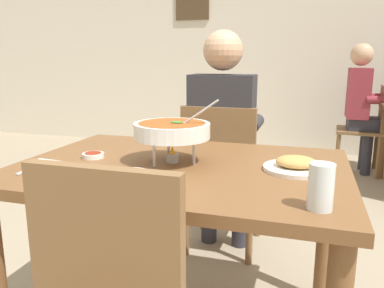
{
  "coord_description": "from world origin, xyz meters",
  "views": [
    {
      "loc": [
        0.47,
        -1.38,
        1.15
      ],
      "look_at": [
        0.0,
        0.15,
        0.8
      ],
      "focal_mm": 35.87,
      "sensor_mm": 36.0,
      "label": 1
    }
  ],
  "objects": [
    {
      "name": "fork_utensil",
      "position": [
        -0.52,
        -0.23,
        0.75
      ],
      "size": [
        0.03,
        0.17,
        0.01
      ],
      "primitive_type": "cube",
      "rotation": [
        0.0,
        0.0,
        0.11
      ],
      "color": "silver",
      "rests_on": "dining_table_main"
    },
    {
      "name": "chair_bg_left",
      "position": [
        1.07,
        2.84,
        0.51
      ],
      "size": [
        0.47,
        0.47,
        0.9
      ],
      "color": "brown",
      "rests_on": "ground_plane"
    },
    {
      "name": "drink_glass",
      "position": [
        0.51,
        -0.33,
        0.81
      ],
      "size": [
        0.07,
        0.07,
        0.13
      ],
      "color": "silver",
      "rests_on": "dining_table_main"
    },
    {
      "name": "diner_main",
      "position": [
        0.0,
        0.77,
        0.75
      ],
      "size": [
        0.4,
        0.45,
        1.31
      ],
      "color": "#2D2D38",
      "rests_on": "ground_plane"
    },
    {
      "name": "dining_table_main",
      "position": [
        0.0,
        0.0,
        0.64
      ],
      "size": [
        1.27,
        0.9,
        0.75
      ],
      "color": "brown",
      "rests_on": "ground_plane"
    },
    {
      "name": "appetizer_plate",
      "position": [
        0.44,
        0.04,
        0.77
      ],
      "size": [
        0.24,
        0.24,
        0.06
      ],
      "color": "white",
      "rests_on": "dining_table_main"
    },
    {
      "name": "chair_diner_main",
      "position": [
        -0.0,
        0.74,
        0.51
      ],
      "size": [
        0.44,
        0.44,
        0.9
      ],
      "color": "brown",
      "rests_on": "ground_plane"
    },
    {
      "name": "curry_bowl",
      "position": [
        -0.04,
        0.01,
        0.88
      ],
      "size": [
        0.33,
        0.3,
        0.26
      ],
      "color": "silver",
      "rests_on": "dining_table_main"
    },
    {
      "name": "napkin_folded",
      "position": [
        -0.5,
        -0.18,
        0.76
      ],
      "size": [
        0.13,
        0.09,
        0.02
      ],
      "primitive_type": "cube",
      "rotation": [
        0.0,
        0.0,
        -0.1
      ],
      "color": "white",
      "rests_on": "dining_table_main"
    },
    {
      "name": "sauce_dish",
      "position": [
        -0.38,
        -0.01,
        0.76
      ],
      "size": [
        0.09,
        0.09,
        0.02
      ],
      "color": "white",
      "rests_on": "dining_table_main"
    },
    {
      "name": "spoon_utensil",
      "position": [
        -0.47,
        -0.23,
        0.75
      ],
      "size": [
        0.03,
        0.17,
        0.01
      ],
      "primitive_type": "cube",
      "rotation": [
        0.0,
        0.0,
        0.09
      ],
      "color": "silver",
      "rests_on": "dining_table_main"
    },
    {
      "name": "cafe_rear_partition",
      "position": [
        0.0,
        3.63,
        1.5
      ],
      "size": [
        10.0,
        0.1,
        3.0
      ],
      "primitive_type": "cube",
      "color": "beige",
      "rests_on": "ground_plane"
    },
    {
      "name": "rice_plate",
      "position": [
        -0.06,
        -0.29,
        0.77
      ],
      "size": [
        0.24,
        0.24,
        0.06
      ],
      "color": "white",
      "rests_on": "dining_table_main"
    },
    {
      "name": "patron_bg_left",
      "position": [
        0.98,
        2.85,
        0.75
      ],
      "size": [
        0.45,
        0.4,
        1.31
      ],
      "color": "#2D2D38",
      "rests_on": "ground_plane"
    }
  ]
}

